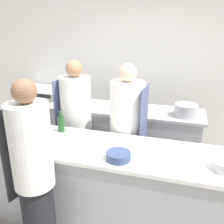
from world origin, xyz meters
TOP-DOWN VIEW (x-y plane):
  - ground_plane at (0.00, 0.00)m, footprint 16.00×16.00m
  - wall_back at (0.00, 2.13)m, footprint 8.00×0.06m
  - prep_counter at (0.00, 0.00)m, footprint 2.56×0.71m
  - pass_counter at (-0.10, 1.23)m, footprint 2.30×0.63m
  - oven_range at (-1.73, 1.74)m, footprint 0.80×0.67m
  - chef_at_prep_near at (-0.40, -0.58)m, footprint 0.38×0.37m
  - chef_at_stove at (0.12, 0.58)m, footprint 0.42×0.40m
  - chef_at_pass_far at (-0.60, 0.71)m, footprint 0.43×0.42m
  - bottle_vinegar at (-0.57, 0.22)m, footprint 0.08×0.08m
  - bottle_cooking_oil at (-0.47, -0.19)m, footprint 0.09×0.09m
  - bottle_sauce at (-0.84, -0.13)m, footprint 0.06×0.06m
  - bowl_prep_small at (0.23, -0.20)m, footprint 0.22×0.22m
  - cup at (-0.43, 0.14)m, footprint 0.08×0.08m
  - cutting_board at (-0.13, -0.05)m, footprint 0.41×0.22m
  - stockpot at (0.78, 1.15)m, footprint 0.30×0.30m

SIDE VIEW (x-z plane):
  - ground_plane at x=0.00m, z-range 0.00..0.00m
  - prep_counter at x=0.00m, z-range 0.00..0.91m
  - pass_counter at x=-0.10m, z-range 0.00..0.91m
  - oven_range at x=-1.73m, z-range 0.00..0.96m
  - chef_at_pass_far at x=-0.60m, z-range -0.01..1.64m
  - chef_at_stove at x=0.12m, z-range -0.01..1.65m
  - chef_at_prep_near at x=-0.40m, z-range 0.00..1.69m
  - cutting_board at x=-0.13m, z-range 0.90..0.92m
  - bowl_prep_small at x=0.23m, z-range 0.90..0.98m
  - cup at x=-0.43m, z-range 0.90..0.98m
  - stockpot at x=0.78m, z-range 0.90..1.07m
  - bottle_sauce at x=-0.84m, z-range 0.88..1.12m
  - bottle_vinegar at x=-0.57m, z-range 0.88..1.12m
  - bottle_cooking_oil at x=-0.47m, z-range 0.87..1.15m
  - wall_back at x=0.00m, z-range 0.00..2.80m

